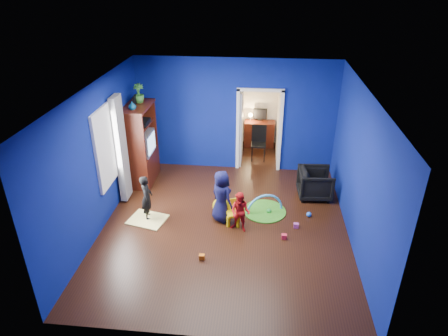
# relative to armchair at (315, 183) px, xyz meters

# --- Properties ---
(floor) EXTENTS (5.00, 5.50, 0.01)m
(floor) POSITION_rel_armchair_xyz_m (-1.96, -1.44, -0.35)
(floor) COLOR black
(floor) RESTS_ON ground
(ceiling) EXTENTS (5.00, 5.50, 0.01)m
(ceiling) POSITION_rel_armchair_xyz_m (-1.96, -1.44, 2.55)
(ceiling) COLOR white
(ceiling) RESTS_ON wall_back
(wall_back) EXTENTS (5.00, 0.02, 2.90)m
(wall_back) POSITION_rel_armchair_xyz_m (-1.96, 1.31, 1.10)
(wall_back) COLOR navy
(wall_back) RESTS_ON floor
(wall_front) EXTENTS (5.00, 0.02, 2.90)m
(wall_front) POSITION_rel_armchair_xyz_m (-1.96, -4.19, 1.10)
(wall_front) COLOR navy
(wall_front) RESTS_ON floor
(wall_left) EXTENTS (0.02, 5.50, 2.90)m
(wall_left) POSITION_rel_armchair_xyz_m (-4.46, -1.44, 1.10)
(wall_left) COLOR navy
(wall_left) RESTS_ON floor
(wall_right) EXTENTS (0.02, 5.50, 2.90)m
(wall_right) POSITION_rel_armchair_xyz_m (0.54, -1.44, 1.10)
(wall_right) COLOR navy
(wall_right) RESTS_ON floor
(alcove) EXTENTS (1.00, 1.75, 2.50)m
(alcove) POSITION_rel_armchair_xyz_m (-1.36, 2.18, 0.90)
(alcove) COLOR silver
(alcove) RESTS_ON floor
(armchair) EXTENTS (0.80, 0.78, 0.69)m
(armchair) POSITION_rel_armchair_xyz_m (0.00, 0.00, 0.00)
(armchair) COLOR black
(armchair) RESTS_ON floor
(child_black) EXTENTS (0.33, 0.41, 1.00)m
(child_black) POSITION_rel_armchair_xyz_m (-3.62, -1.26, 0.15)
(child_black) COLOR black
(child_black) RESTS_ON floor
(child_navy) EXTENTS (0.66, 0.65, 1.15)m
(child_navy) POSITION_rel_armchair_xyz_m (-2.05, -1.18, 0.23)
(child_navy) COLOR #0E1434
(child_navy) RESTS_ON floor
(toddler_red) EXTENTS (0.50, 0.44, 0.87)m
(toddler_red) POSITION_rel_armchair_xyz_m (-1.64, -1.51, 0.09)
(toddler_red) COLOR red
(toddler_red) RESTS_ON floor
(vase) EXTENTS (0.22, 0.22, 0.19)m
(vase) POSITION_rel_armchair_xyz_m (-4.18, 0.06, 1.71)
(vase) COLOR #0D5A68
(vase) RESTS_ON tv_armoire
(potted_plant) EXTENTS (0.32, 0.32, 0.44)m
(potted_plant) POSITION_rel_armchair_xyz_m (-4.18, 0.58, 1.84)
(potted_plant) COLOR #3A8C33
(potted_plant) RESTS_ON tv_armoire
(tv_armoire) EXTENTS (0.58, 1.14, 1.96)m
(tv_armoire) POSITION_rel_armchair_xyz_m (-4.18, 0.36, 0.63)
(tv_armoire) COLOR #421B0B
(tv_armoire) RESTS_ON floor
(crt_tv) EXTENTS (0.46, 0.70, 0.54)m
(crt_tv) POSITION_rel_armchair_xyz_m (-4.14, 0.36, 0.67)
(crt_tv) COLOR silver
(crt_tv) RESTS_ON tv_armoire
(yellow_blanket) EXTENTS (0.87, 0.76, 0.03)m
(yellow_blanket) POSITION_rel_armchair_xyz_m (-3.62, -1.36, -0.33)
(yellow_blanket) COLOR #F2E07A
(yellow_blanket) RESTS_ON floor
(hopper_ball) EXTENTS (0.35, 0.35, 0.35)m
(hopper_ball) POSITION_rel_armchair_xyz_m (-2.10, -0.93, -0.17)
(hopper_ball) COLOR yellow
(hopper_ball) RESTS_ON floor
(kid_chair) EXTENTS (0.36, 0.36, 0.50)m
(kid_chair) POSITION_rel_armchair_xyz_m (-1.79, -1.31, -0.10)
(kid_chair) COLOR yellow
(kid_chair) RESTS_ON floor
(play_mat) EXTENTS (0.94, 0.94, 0.02)m
(play_mat) POSITION_rel_armchair_xyz_m (-1.14, -0.78, -0.33)
(play_mat) COLOR #459D23
(play_mat) RESTS_ON floor
(toy_arch) EXTENTS (0.80, 0.34, 0.84)m
(toy_arch) POSITION_rel_armchair_xyz_m (-1.14, -0.78, -0.33)
(toy_arch) COLOR #3F8CD8
(toy_arch) RESTS_ON floor
(window_left) EXTENTS (0.03, 0.95, 1.55)m
(window_left) POSITION_rel_armchair_xyz_m (-4.44, -1.09, 1.20)
(window_left) COLOR white
(window_left) RESTS_ON wall_left
(curtain) EXTENTS (0.14, 0.42, 2.40)m
(curtain) POSITION_rel_armchair_xyz_m (-4.33, -0.54, 0.90)
(curtain) COLOR slate
(curtain) RESTS_ON floor
(doorway) EXTENTS (1.16, 0.10, 2.10)m
(doorway) POSITION_rel_armchair_xyz_m (-1.36, 1.31, 0.70)
(doorway) COLOR white
(doorway) RESTS_ON floor
(study_desk) EXTENTS (0.88, 0.44, 0.75)m
(study_desk) POSITION_rel_armchair_xyz_m (-1.36, 2.82, 0.03)
(study_desk) COLOR #3D140A
(study_desk) RESTS_ON floor
(desk_monitor) EXTENTS (0.40, 0.05, 0.32)m
(desk_monitor) POSITION_rel_armchair_xyz_m (-1.36, 2.94, 0.60)
(desk_monitor) COLOR black
(desk_monitor) RESTS_ON study_desk
(desk_lamp) EXTENTS (0.14, 0.14, 0.14)m
(desk_lamp) POSITION_rel_armchair_xyz_m (-1.64, 2.88, 0.58)
(desk_lamp) COLOR #FFD88C
(desk_lamp) RESTS_ON study_desk
(folding_chair) EXTENTS (0.40, 0.40, 0.92)m
(folding_chair) POSITION_rel_armchair_xyz_m (-1.36, 1.86, 0.11)
(folding_chair) COLOR black
(folding_chair) RESTS_ON floor
(book_shelf) EXTENTS (0.88, 0.24, 0.04)m
(book_shelf) POSITION_rel_armchair_xyz_m (-1.36, 2.93, 1.67)
(book_shelf) COLOR white
(book_shelf) RESTS_ON study_desk
(toy_0) EXTENTS (0.10, 0.08, 0.10)m
(toy_0) POSITION_rel_armchair_xyz_m (-0.75, -1.71, -0.30)
(toy_0) COLOR red
(toy_0) RESTS_ON floor
(toy_1) EXTENTS (0.11, 0.11, 0.11)m
(toy_1) POSITION_rel_armchair_xyz_m (-0.19, -0.87, -0.29)
(toy_1) COLOR blue
(toy_1) RESTS_ON floor
(toy_2) EXTENTS (0.10, 0.08, 0.10)m
(toy_2) POSITION_rel_armchair_xyz_m (-2.28, -2.49, -0.30)
(toy_2) COLOR #E0610B
(toy_2) RESTS_ON floor
(toy_3) EXTENTS (0.11, 0.11, 0.11)m
(toy_3) POSITION_rel_armchair_xyz_m (-1.05, -0.82, -0.29)
(toy_3) COLOR green
(toy_3) RESTS_ON floor
(toy_4) EXTENTS (0.10, 0.08, 0.10)m
(toy_4) POSITION_rel_armchair_xyz_m (-0.49, -1.31, -0.30)
(toy_4) COLOR #C2489A
(toy_4) RESTS_ON floor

